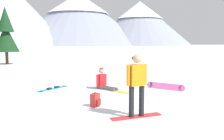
{
  "coord_description": "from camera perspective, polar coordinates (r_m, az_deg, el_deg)",
  "views": [
    {
      "loc": [
        1.87,
        -7.9,
        2.08
      ],
      "look_at": [
        2.9,
        1.88,
        1.0
      ],
      "focal_mm": 38.62,
      "sensor_mm": 36.0,
      "label": 1
    }
  ],
  "objects": [
    {
      "name": "peak_east_ridge",
      "position": [
        254.19,
        -7.95,
        11.99
      ],
      "size": [
        140.94,
        140.94,
        52.94
      ],
      "color": "#8C93A3",
      "rests_on": "ground_plane"
    },
    {
      "name": "ground_plane",
      "position": [
        8.38,
        -18.93,
        -8.45
      ],
      "size": [
        800.0,
        800.0,
        0.0
      ],
      "primitive_type": "plane",
      "color": "silver"
    },
    {
      "name": "snowboarder_foreground",
      "position": [
        6.8,
        5.88,
        -3.35
      ],
      "size": [
        1.55,
        0.68,
        1.78
      ],
      "color": "red",
      "rests_on": "ground_plane"
    },
    {
      "name": "loose_snowboard_near_right",
      "position": [
        11.29,
        12.51,
        -3.77
      ],
      "size": [
        1.47,
        1.3,
        0.28
      ],
      "color": "pink",
      "rests_on": "ground_plane"
    },
    {
      "name": "backpack_red",
      "position": [
        8.05,
        -3.97,
        -7.14
      ],
      "size": [
        0.37,
        0.38,
        0.47
      ],
      "color": "red",
      "rests_on": "ground_plane"
    },
    {
      "name": "snowboarder_midground",
      "position": [
        11.02,
        -1.86,
        -2.8
      ],
      "size": [
        1.44,
        1.55,
        0.99
      ],
      "color": "#4C4C51",
      "rests_on": "ground_plane"
    },
    {
      "name": "peak_north_spur",
      "position": [
        257.12,
        6.56,
        11.07
      ],
      "size": [
        106.27,
        106.27,
        45.52
      ],
      "color": "#8C93A3",
      "rests_on": "ground_plane"
    },
    {
      "name": "pine_tree_short",
      "position": [
        26.46,
        -23.85,
        7.97
      ],
      "size": [
        2.5,
        2.5,
        5.7
      ],
      "color": "#472D19",
      "rests_on": "ground_plane"
    },
    {
      "name": "loose_snowboard_far_spare",
      "position": [
        11.44,
        -13.79,
        -4.27
      ],
      "size": [
        1.33,
        1.6,
        0.09
      ],
      "color": "#1E8CD8",
      "rests_on": "ground_plane"
    }
  ]
}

